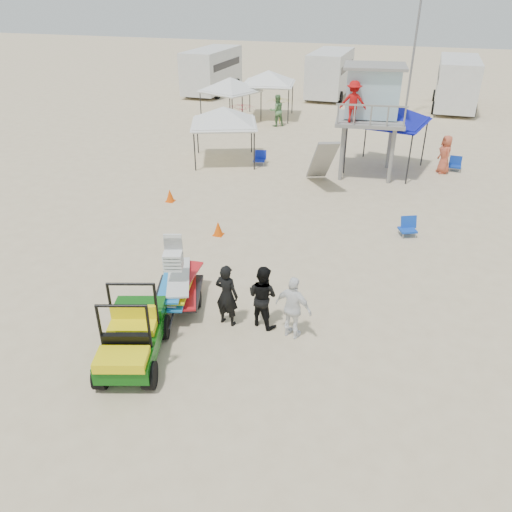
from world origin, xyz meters
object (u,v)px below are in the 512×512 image
(surf_trailer, at_px, (177,282))
(man_left, at_px, (227,295))
(utility_cart, at_px, (130,331))
(lifeguard_tower, at_px, (370,96))
(canopy_blue, at_px, (391,107))

(surf_trailer, distance_m, man_left, 1.55)
(utility_cart, xyz_separation_m, surf_trailer, (0.00, 2.33, -0.08))
(utility_cart, height_order, man_left, utility_cart)
(utility_cart, distance_m, lifeguard_tower, 15.34)
(man_left, distance_m, lifeguard_tower, 13.10)
(utility_cart, bearing_deg, canopy_blue, 75.33)
(lifeguard_tower, xyz_separation_m, canopy_blue, (0.84, 0.75, -0.53))
(surf_trailer, height_order, lifeguard_tower, lifeguard_tower)
(man_left, relative_size, canopy_blue, 0.48)
(utility_cart, height_order, surf_trailer, surf_trailer)
(utility_cart, relative_size, man_left, 1.55)
(utility_cart, bearing_deg, man_left, 53.21)
(surf_trailer, relative_size, man_left, 1.35)
(utility_cart, distance_m, canopy_blue, 16.18)
(utility_cart, distance_m, man_left, 2.54)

